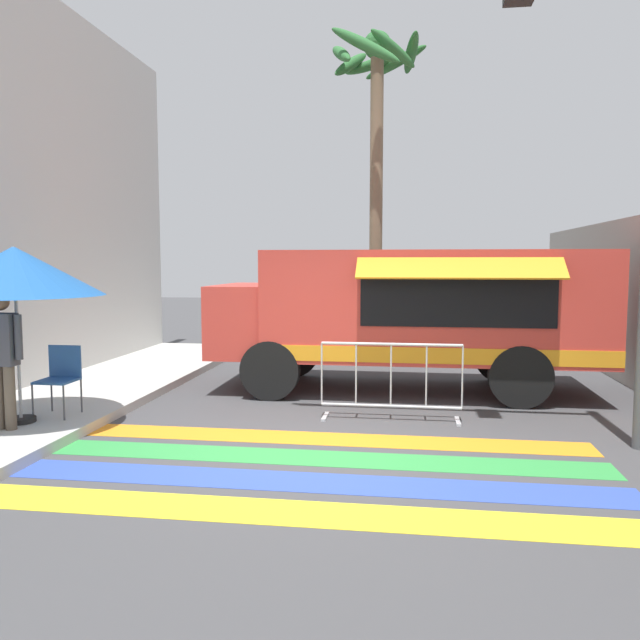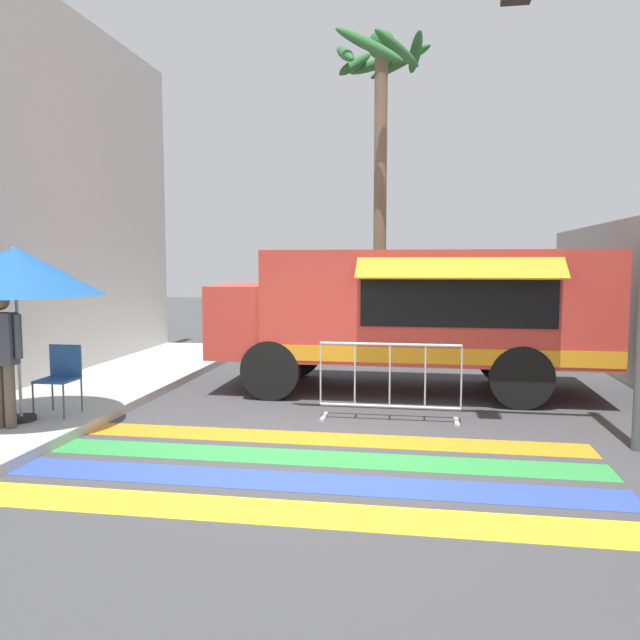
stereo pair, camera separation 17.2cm
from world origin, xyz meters
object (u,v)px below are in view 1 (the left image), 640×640
object	(u,v)px
patio_umbrella	(14,272)
traffic_signal_pole	(577,62)
vendor_person	(2,352)
palm_tree	(376,116)
folding_chair	(61,373)
barricade_front	(391,382)
food_truck	(403,308)

from	to	relation	value
patio_umbrella	traffic_signal_pole	bearing A→B (deg)	3.26
vendor_person	palm_tree	world-z (taller)	palm_tree
traffic_signal_pole	palm_tree	distance (m)	7.07
vendor_person	patio_umbrella	bearing A→B (deg)	92.76
traffic_signal_pole	folding_chair	distance (m)	7.39
barricade_front	food_truck	bearing A→B (deg)	86.45
palm_tree	food_truck	bearing A→B (deg)	-79.30
food_truck	vendor_person	world-z (taller)	food_truck
food_truck	traffic_signal_pole	distance (m)	4.62
food_truck	patio_umbrella	distance (m)	5.83
food_truck	palm_tree	bearing A→B (deg)	100.70
food_truck	patio_umbrella	bearing A→B (deg)	-144.93
traffic_signal_pole	food_truck	bearing A→B (deg)	123.17
patio_umbrella	vendor_person	distance (m)	1.02
patio_umbrella	barricade_front	size ratio (longest dim) A/B	1.15
palm_tree	vendor_person	bearing A→B (deg)	-119.31
patio_umbrella	folding_chair	world-z (taller)	patio_umbrella
food_truck	folding_chair	size ratio (longest dim) A/B	6.94
patio_umbrella	palm_tree	size ratio (longest dim) A/B	0.31
barricade_front	folding_chair	bearing A→B (deg)	-169.36
patio_umbrella	barricade_front	distance (m)	5.03
vendor_person	palm_tree	size ratio (longest dim) A/B	0.23
food_truck	vendor_person	size ratio (longest dim) A/B	3.79
patio_umbrella	folding_chair	size ratio (longest dim) A/B	2.44
folding_chair	barricade_front	distance (m)	4.42
patio_umbrella	vendor_person	bearing A→B (deg)	-86.34
folding_chair	vendor_person	bearing A→B (deg)	-88.03
traffic_signal_pole	barricade_front	xyz separation A→B (m)	(-2.05, 0.92, -3.85)
patio_umbrella	barricade_front	bearing A→B (deg)	15.71
food_truck	patio_umbrella	xyz separation A→B (m)	(-4.74, -3.33, 0.65)
food_truck	patio_umbrella	size ratio (longest dim) A/B	2.84
traffic_signal_pole	patio_umbrella	world-z (taller)	traffic_signal_pole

